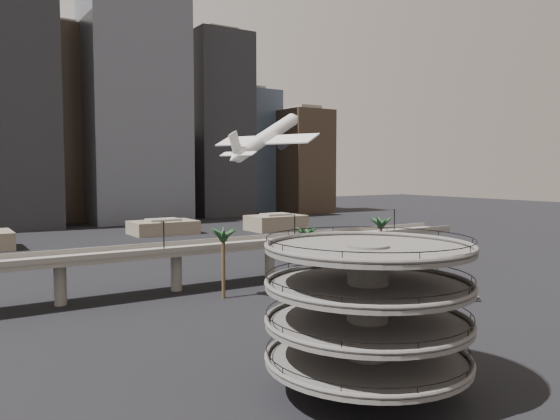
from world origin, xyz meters
TOP-DOWN VIEW (x-y plane):
  - ground at (0.00, 0.00)m, footprint 700.00×700.00m
  - parking_ramp at (-13.00, -4.00)m, footprint 22.20×22.20m
  - overpass at (0.00, 55.00)m, footprint 130.00×9.30m
  - palm_trees at (14.02, 44.65)m, footprint 42.40×10.40m
  - low_buildings at (6.89, 142.30)m, footprint 135.00×27.50m
  - skyline at (15.11, 217.08)m, footprint 269.00×86.00m
  - airborne_jet at (18.21, 68.11)m, footprint 28.94×27.38m
  - car_a at (-6.95, 16.72)m, footprint 4.71×1.91m
  - car_b at (20.89, 24.06)m, footprint 4.77×2.86m
  - car_c at (30.58, 17.62)m, footprint 6.12×3.61m

SIDE VIEW (x-z plane):
  - ground at x=0.00m, z-range 0.00..0.00m
  - car_b at x=20.89m, z-range 0.00..1.48m
  - car_a at x=-6.95m, z-range 0.00..1.60m
  - car_c at x=30.58m, z-range 0.00..1.67m
  - low_buildings at x=6.89m, z-range -0.54..6.26m
  - overpass at x=0.00m, z-range -0.01..14.69m
  - parking_ramp at x=-13.00m, z-range 1.16..18.51m
  - palm_trees at x=14.02m, z-range 4.43..18.43m
  - airborne_jet at x=18.21m, z-range 24.59..39.87m
  - skyline at x=15.11m, z-range -16.53..106.57m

